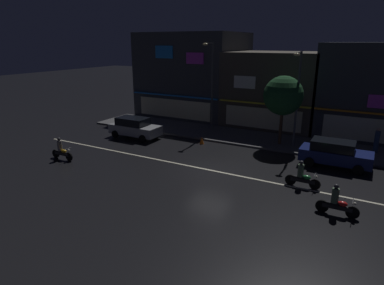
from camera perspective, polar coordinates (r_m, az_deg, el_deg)
name	(u,v)px	position (r m, az deg, el deg)	size (l,w,h in m)	color
ground_plane	(210,170)	(20.78, 3.11, -4.77)	(140.00, 140.00, 0.00)	black
lane_divider_stripe	(210,170)	(20.77, 3.11, -4.75)	(28.61, 0.16, 0.01)	beige
sidewalk_far	(252,138)	(27.70, 10.33, 0.71)	(30.11, 4.59, 0.14)	#4C4C4F
storefront_left_block	(194,75)	(36.32, 0.31, 11.57)	(10.08, 8.38, 8.58)	#383A3F
storefront_right_block	(275,89)	(32.42, 14.02, 8.84)	(8.41, 7.06, 6.79)	#4C443A
streetlamp_west	(211,80)	(28.78, 3.33, 10.66)	(0.44, 1.64, 7.52)	#47494C
streetlamp_mid	(297,92)	(25.02, 17.59, 8.23)	(0.44, 1.64, 6.90)	#47494C
pedestrian_on_sidewalk	(377,141)	(26.75, 29.12, 0.22)	(0.34, 0.34, 1.77)	#334766
street_tree	(283,96)	(25.60, 15.39, 7.74)	(2.91, 2.91, 5.18)	#473323
parked_car_near_kerb	(135,127)	(27.98, -9.83, 2.60)	(4.30, 1.98, 1.67)	#9EA0A5
parked_car_trailing	(335,153)	(23.02, 23.30, -1.69)	(4.30, 1.98, 1.67)	navy
motorcycle_lead	(302,176)	(19.17, 18.36, -5.52)	(1.90, 0.60, 1.52)	black
motorcycle_following	(61,150)	(24.12, -21.53, -1.26)	(1.90, 0.60, 1.52)	black
motorcycle_opposite_lane	(337,202)	(16.78, 23.57, -9.39)	(1.90, 0.60, 1.52)	black
traffic_cone	(202,140)	(25.94, 1.70, 0.35)	(0.36, 0.36, 0.55)	orange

